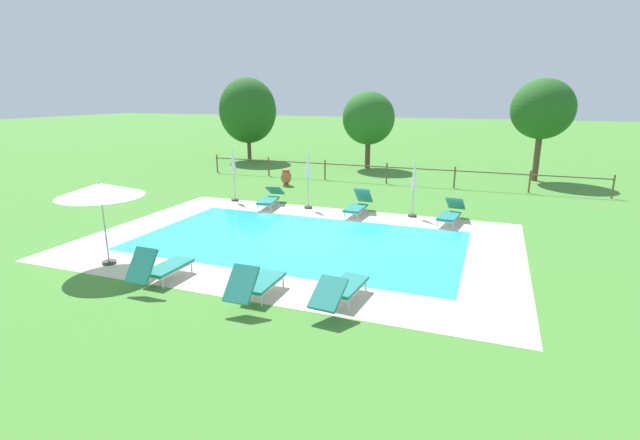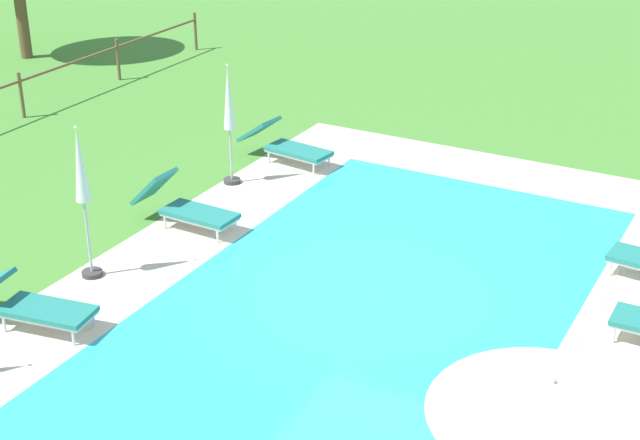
{
  "view_description": "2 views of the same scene",
  "coord_description": "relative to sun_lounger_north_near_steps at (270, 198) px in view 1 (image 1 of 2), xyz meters",
  "views": [
    {
      "loc": [
        5.46,
        -12.72,
        4.43
      ],
      "look_at": [
        0.51,
        0.5,
        0.6
      ],
      "focal_mm": 26.03,
      "sensor_mm": 36.0,
      "label": 1
    },
    {
      "loc": [
        -11.09,
        -5.19,
        7.01
      ],
      "look_at": [
        -0.03,
        0.81,
        1.14
      ],
      "focal_mm": 53.57,
      "sensor_mm": 36.0,
      "label": 2
    }
  ],
  "objects": [
    {
      "name": "ground_plane",
      "position": [
        2.9,
        -3.85,
        -0.36
      ],
      "size": [
        160.0,
        160.0,
        0.0
      ],
      "primitive_type": "plane",
      "color": "#478433"
    },
    {
      "name": "pool_deck_paving",
      "position": [
        2.9,
        -3.85,
        -0.35
      ],
      "size": [
        13.23,
        8.88,
        0.01
      ],
      "primitive_type": "cube",
      "color": "beige",
      "rests_on": "ground"
    },
    {
      "name": "swimming_pool_water",
      "position": [
        2.9,
        -3.85,
        -0.35
      ],
      "size": [
        9.97,
        5.63,
        0.01
      ],
      "primitive_type": "cube",
      "color": "#2DB7C6",
      "rests_on": "ground"
    },
    {
      "name": "pool_coping_rim",
      "position": [
        2.9,
        -3.85,
        -0.35
      ],
      "size": [
        10.45,
        6.11,
        0.01
      ],
      "color": "beige",
      "rests_on": "ground"
    },
    {
      "name": "sun_lounger_north_near_steps",
      "position": [
        0.0,
        0.0,
        0.0
      ],
      "size": [
        0.93,
        2.13,
        0.74
      ],
      "color": "#237A70",
      "rests_on": "ground"
    },
    {
      "name": "sun_lounger_north_mid",
      "position": [
        1.08,
        -8.06,
        0.04
      ],
      "size": [
        0.64,
        1.82,
        1.02
      ],
      "color": "#237A70",
      "rests_on": "ground"
    },
    {
      "name": "sun_lounger_north_far",
      "position": [
        7.13,
        0.01,
        0.01
      ],
      "size": [
        0.85,
        2.07,
        0.83
      ],
      "color": "#237A70",
      "rests_on": "ground"
    },
    {
      "name": "sun_lounger_north_end",
      "position": [
        5.54,
        -7.66,
        0.01
      ],
      "size": [
        0.78,
        2.09,
        0.77
      ],
      "color": "#237A70",
      "rests_on": "ground"
    },
    {
      "name": "sun_lounger_south_near_corner",
      "position": [
        3.71,
        -0.01,
        0.03
      ],
      "size": [
        0.67,
        1.94,
        0.93
      ],
      "color": "#237A70",
      "rests_on": "ground"
    },
    {
      "name": "sun_lounger_south_mid",
      "position": [
        3.7,
        -8.11,
        0.03
      ],
      "size": [
        0.61,
        1.9,
        0.96
      ],
      "color": "#237A70",
      "rests_on": "ground"
    },
    {
      "name": "patio_umbrella_open_foreground",
      "position": [
        -1.12,
        -7.52,
        1.67
      ],
      "size": [
        2.2,
        2.2,
        2.26
      ],
      "color": "#383838",
      "rests_on": "ground"
    },
    {
      "name": "patio_umbrella_closed_row_west",
      "position": [
        1.57,
        0.25,
        1.23
      ],
      "size": [
        0.32,
        0.32,
        2.44
      ],
      "color": "#383838",
      "rests_on": "ground"
    },
    {
      "name": "patio_umbrella_closed_row_mid_west",
      "position": [
        -1.9,
        0.4,
        1.2
      ],
      "size": [
        0.32,
        0.32,
        2.39
      ],
      "color": "#383838",
      "rests_on": "ground"
    },
    {
      "name": "patio_umbrella_closed_row_centre",
      "position": [
        5.71,
        0.39,
        1.09
      ],
      "size": [
        0.32,
        0.32,
        2.32
      ],
      "color": "#383838",
      "rests_on": "ground"
    },
    {
      "name": "terracotta_urn_near_fence",
      "position": [
        -1.28,
        4.33,
        0.08
      ],
      "size": [
        0.53,
        0.53,
        0.82
      ],
      "color": "#B7663D",
      "rests_on": "ground"
    },
    {
      "name": "perimeter_fence",
      "position": [
        3.32,
        6.63,
        0.34
      ],
      "size": [
        20.24,
        0.08,
        1.05
      ],
      "color": "brown",
      "rests_on": "ground"
    },
    {
      "name": "tree_far_west",
      "position": [
        10.5,
        10.24,
        3.33
      ],
      "size": [
        3.13,
        3.13,
        5.23
      ],
      "color": "brown",
      "rests_on": "ground"
    },
    {
      "name": "tree_west_mid",
      "position": [
        1.07,
        11.29,
        2.68
      ],
      "size": [
        3.14,
        3.14,
        4.63
      ],
      "color": "brown",
      "rests_on": "ground"
    },
    {
      "name": "tree_centre",
      "position": [
        -7.51,
        11.86,
        3.01
      ],
      "size": [
        3.83,
        3.83,
        5.55
      ],
      "color": "brown",
      "rests_on": "ground"
    }
  ]
}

